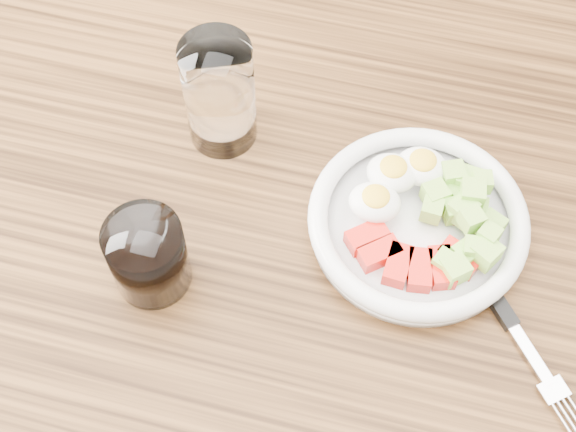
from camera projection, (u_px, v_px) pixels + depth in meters
name	position (u px, v px, depth m)	size (l,w,h in m)	color
dining_table	(295.00, 285.00, 0.88)	(1.50, 0.90, 0.77)	brown
bowl	(419.00, 219.00, 0.78)	(0.22, 0.22, 0.05)	white
fork	(500.00, 306.00, 0.75)	(0.15, 0.18, 0.01)	black
water_glass	(219.00, 94.00, 0.80)	(0.07, 0.07, 0.13)	white
coffee_glass	(148.00, 256.00, 0.73)	(0.07, 0.07, 0.08)	white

